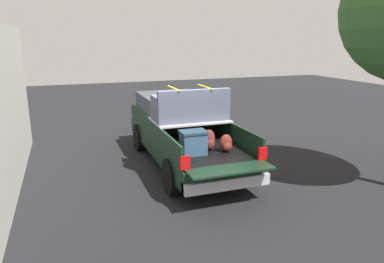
% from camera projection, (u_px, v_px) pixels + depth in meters
% --- Properties ---
extents(ground_plane, '(40.00, 40.00, 0.00)m').
position_uv_depth(ground_plane, '(185.00, 164.00, 9.98)').
color(ground_plane, black).
extents(pickup_truck, '(6.05, 2.06, 2.23)m').
position_uv_depth(pickup_truck, '(180.00, 129.00, 10.05)').
color(pickup_truck, black).
rests_on(pickup_truck, ground_plane).
extents(building_facade, '(8.56, 0.36, 3.74)m').
position_uv_depth(building_facade, '(0.00, 113.00, 7.67)').
color(building_facade, silver).
rests_on(building_facade, ground_plane).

